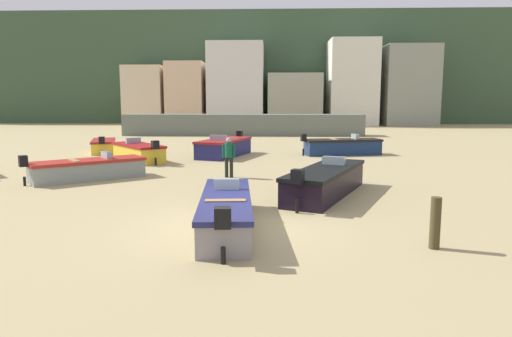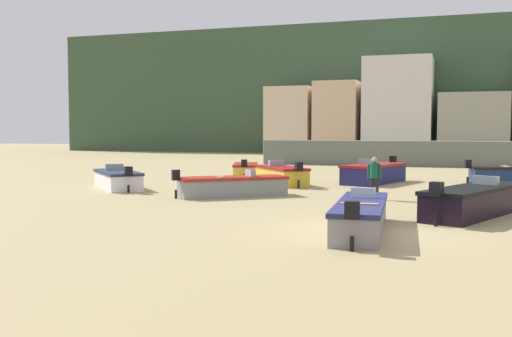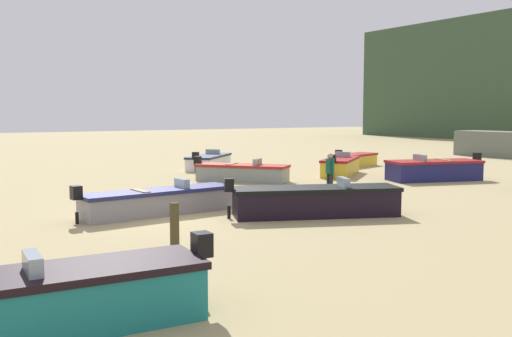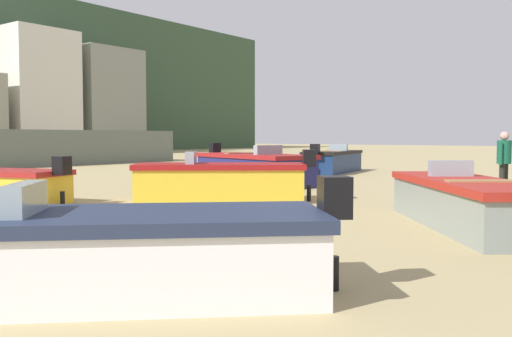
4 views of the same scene
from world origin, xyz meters
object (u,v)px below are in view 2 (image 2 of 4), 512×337
(boat_white_5, at_px, (118,179))
(boat_black_3, at_px, (475,201))
(boat_navy_2, at_px, (374,173))
(beach_walker_foreground, at_px, (374,175))
(boat_grey_8, at_px, (232,186))
(boat_yellow_6, at_px, (281,175))
(boat_grey_7, at_px, (361,216))
(boat_yellow_4, at_px, (245,170))

(boat_white_5, bearing_deg, boat_black_3, -58.72)
(boat_navy_2, xyz_separation_m, boat_black_3, (4.45, -10.61, -0.02))
(boat_white_5, relative_size, beach_walker_foreground, 2.46)
(boat_grey_8, xyz_separation_m, beach_walker_foreground, (5.50, 0.75, 0.54))
(beach_walker_foreground, bearing_deg, boat_yellow_6, -37.18)
(boat_black_3, relative_size, boat_white_5, 1.35)
(boat_grey_7, xyz_separation_m, boat_grey_8, (-6.13, 6.77, 0.00))
(boat_black_3, relative_size, boat_yellow_4, 1.45)
(boat_navy_2, height_order, boat_grey_8, boat_navy_2)
(boat_yellow_6, bearing_deg, boat_navy_2, -10.56)
(boat_navy_2, relative_size, boat_white_5, 1.20)
(boat_yellow_6, distance_m, beach_walker_foreground, 7.10)
(boat_yellow_6, height_order, boat_grey_8, boat_yellow_6)
(boat_yellow_4, distance_m, boat_grey_7, 18.59)
(boat_white_5, height_order, boat_yellow_6, boat_yellow_6)
(boat_yellow_6, height_order, beach_walker_foreground, beach_walker_foreground)
(boat_white_5, xyz_separation_m, boat_yellow_6, (6.51, 4.21, 0.04))
(boat_white_5, relative_size, boat_yellow_6, 1.03)
(boat_yellow_4, height_order, boat_yellow_6, boat_yellow_6)
(boat_white_5, xyz_separation_m, beach_walker_foreground, (11.61, -0.71, 0.54))
(boat_navy_2, xyz_separation_m, boat_grey_7, (1.57, -14.65, -0.08))
(boat_black_3, distance_m, boat_grey_7, 4.96)
(boat_yellow_4, bearing_deg, boat_grey_7, -78.60)
(boat_grey_8, bearing_deg, beach_walker_foreground, 59.45)
(boat_yellow_4, distance_m, boat_yellow_6, 5.03)
(boat_grey_8, bearing_deg, boat_grey_7, 3.86)
(beach_walker_foreground, bearing_deg, boat_yellow_4, -39.80)
(boat_black_3, xyz_separation_m, beach_walker_foreground, (-3.52, 3.48, 0.49))
(boat_navy_2, relative_size, boat_yellow_4, 1.29)
(boat_black_3, xyz_separation_m, boat_white_5, (-15.13, 4.19, -0.06))
(boat_yellow_6, bearing_deg, beach_walker_foreground, -82.51)
(boat_yellow_6, relative_size, beach_walker_foreground, 2.39)
(boat_black_3, height_order, boat_white_5, boat_black_3)
(boat_black_3, height_order, boat_grey_7, boat_black_3)
(boat_grey_7, height_order, beach_walker_foreground, beach_walker_foreground)
(boat_navy_2, height_order, boat_yellow_4, boat_navy_2)
(boat_black_3, xyz_separation_m, boat_yellow_6, (-8.61, 8.39, -0.02))
(boat_yellow_6, bearing_deg, boat_grey_7, -103.84)
(boat_navy_2, distance_m, boat_black_3, 11.50)
(boat_navy_2, height_order, boat_yellow_6, boat_navy_2)
(boat_grey_7, xyz_separation_m, beach_walker_foreground, (-0.63, 7.52, 0.54))
(boat_yellow_6, bearing_deg, boat_yellow_4, 91.17)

